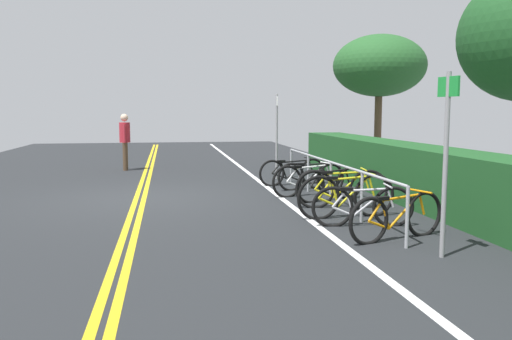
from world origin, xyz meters
TOP-DOWN VIEW (x-y plane):
  - ground_plane at (0.00, 0.00)m, footprint 38.00×13.06m
  - centre_line_yellow_inner at (0.00, -0.08)m, footprint 34.20×0.10m
  - centre_line_yellow_outer at (0.00, 0.08)m, footprint 34.20×0.10m
  - bike_lane_stripe_white at (0.00, 2.88)m, footprint 34.20×0.12m
  - bike_rack at (1.36, 3.66)m, footprint 6.62×0.05m
  - bicycle_0 at (-1.40, 3.57)m, footprint 0.51×1.73m
  - bicycle_1 at (-0.61, 3.81)m, footprint 0.47×1.62m
  - bicycle_2 at (0.24, 3.54)m, footprint 0.60×1.72m
  - bicycle_3 at (0.91, 3.80)m, footprint 0.66×1.57m
  - bicycle_4 at (1.71, 3.76)m, footprint 0.46×1.74m
  - bicycle_5 at (2.60, 3.55)m, footprint 0.46×1.77m
  - bicycle_6 at (3.28, 3.57)m, footprint 0.46×1.61m
  - bicycle_7 at (4.18, 3.74)m, footprint 0.65×1.64m
  - pedestrian at (-5.31, -0.68)m, footprint 0.49×0.32m
  - sign_post_near at (-2.52, 3.41)m, footprint 0.36×0.07m
  - sign_post_far at (5.12, 3.90)m, footprint 0.36×0.09m
  - hedge_backdrop at (2.86, 5.43)m, footprint 15.57×1.00m
  - tree_near_left at (-4.65, 7.09)m, footprint 2.86×2.86m

SIDE VIEW (x-z plane):
  - ground_plane at x=0.00m, z-range -0.05..0.00m
  - centre_line_yellow_inner at x=0.00m, z-range 0.00..0.00m
  - centre_line_yellow_outer at x=0.00m, z-range 0.00..0.00m
  - bike_lane_stripe_white at x=0.00m, z-range 0.00..0.00m
  - bicycle_0 at x=-1.40m, z-range -0.02..0.66m
  - bicycle_1 at x=-0.61m, z-range -0.02..0.66m
  - bicycle_6 at x=3.28m, z-range -0.02..0.66m
  - bicycle_3 at x=0.91m, z-range -0.02..0.68m
  - bicycle_7 at x=4.18m, z-range -0.02..0.68m
  - bicycle_2 at x=0.24m, z-range -0.02..0.70m
  - bicycle_4 at x=1.71m, z-range -0.02..0.74m
  - bicycle_5 at x=2.60m, z-range -0.02..0.76m
  - hedge_backdrop at x=2.86m, z-range 0.00..1.11m
  - bike_rack at x=1.36m, z-range 0.22..1.06m
  - pedestrian at x=-5.31m, z-range 0.13..1.83m
  - sign_post_near at x=-2.52m, z-range 0.23..2.45m
  - sign_post_far at x=5.12m, z-range 0.23..2.50m
  - tree_near_left at x=-4.65m, z-range 1.10..5.22m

